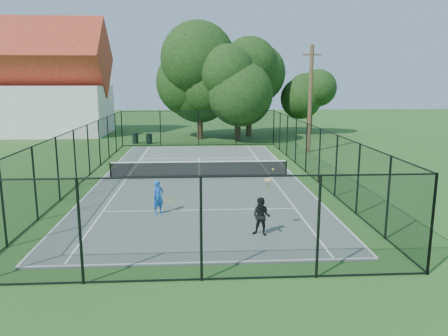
{
  "coord_description": "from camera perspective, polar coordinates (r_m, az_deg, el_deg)",
  "views": [
    {
      "loc": [
        -0.06,
        -24.35,
        5.48
      ],
      "look_at": [
        1.23,
        -3.0,
        1.2
      ],
      "focal_mm": 35.0,
      "sensor_mm": 36.0,
      "label": 1
    }
  ],
  "objects": [
    {
      "name": "tree_near_mid",
      "position": [
        40.32,
        1.82,
        10.58
      ],
      "size": [
        6.17,
        6.17,
        8.07
      ],
      "color": "#332114",
      "rests_on": "ground"
    },
    {
      "name": "utility_pole",
      "position": [
        34.47,
        11.19,
        8.86
      ],
      "size": [
        1.4,
        0.3,
        8.14
      ],
      "color": "#4C3823",
      "rests_on": "ground"
    },
    {
      "name": "building",
      "position": [
        49.35,
        -23.88,
        9.73
      ],
      "size": [
        15.3,
        8.15,
        11.87
      ],
      "color": "silver",
      "rests_on": "ground"
    },
    {
      "name": "player_blue",
      "position": [
        18.23,
        -8.57,
        -3.81
      ],
      "size": [
        0.89,
        0.58,
        1.41
      ],
      "color": "blue",
      "rests_on": "tennis_court"
    },
    {
      "name": "fence",
      "position": [
        24.67,
        -3.27,
        2.01
      ],
      "size": [
        13.1,
        26.1,
        3.0
      ],
      "color": "black",
      "rests_on": "ground"
    },
    {
      "name": "tennis_net",
      "position": [
        24.84,
        -3.24,
        -0.08
      ],
      "size": [
        10.08,
        0.08,
        0.95
      ],
      "color": "black",
      "rests_on": "tennis_court"
    },
    {
      "name": "player_black",
      "position": [
        15.62,
        4.92,
        -6.32
      ],
      "size": [
        0.9,
        0.88,
        2.34
      ],
      "color": "black",
      "rests_on": "tennis_court"
    },
    {
      "name": "ground",
      "position": [
        24.96,
        -3.23,
        -1.39
      ],
      "size": [
        120.0,
        120.0,
        0.0
      ],
      "primitive_type": "plane",
      "color": "#2C591E"
    },
    {
      "name": "trash_bin_right",
      "position": [
        39.29,
        -9.76,
        3.81
      ],
      "size": [
        0.58,
        0.58,
        0.9
      ],
      "color": "black",
      "rests_on": "ground"
    },
    {
      "name": "tennis_court",
      "position": [
        24.95,
        -3.23,
        -1.32
      ],
      "size": [
        11.0,
        24.0,
        0.06
      ],
      "primitive_type": "cube",
      "color": "#5A6A60",
      "rests_on": "ground"
    },
    {
      "name": "tree_near_left",
      "position": [
        41.69,
        -3.22,
        11.42
      ],
      "size": [
        6.94,
        6.94,
        9.05
      ],
      "color": "#332114",
      "rests_on": "ground"
    },
    {
      "name": "tree_near_right",
      "position": [
        43.82,
        3.32,
        11.15
      ],
      "size": [
        6.12,
        6.12,
        8.45
      ],
      "color": "#332114",
      "rests_on": "ground"
    },
    {
      "name": "trash_bin_left",
      "position": [
        39.65,
        -11.52,
        3.84
      ],
      "size": [
        0.58,
        0.58,
        0.94
      ],
      "color": "black",
      "rests_on": "ground"
    },
    {
      "name": "tree_far_right",
      "position": [
        46.43,
        11.21,
        9.03
      ],
      "size": [
        4.65,
        4.65,
        6.14
      ],
      "color": "#332114",
      "rests_on": "ground"
    }
  ]
}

